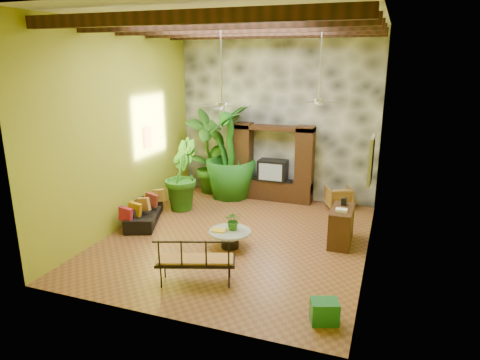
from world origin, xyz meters
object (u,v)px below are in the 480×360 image
at_px(coffee_table, 230,237).
at_px(ceiling_fan_back, 319,92).
at_px(tall_plant_b, 181,175).
at_px(green_bin, 324,312).
at_px(tall_plant_c, 230,152).
at_px(ceiling_fan_front, 221,96).
at_px(sofa, 144,213).
at_px(iron_bench, 194,259).
at_px(wicker_armchair, 339,197).
at_px(tall_plant_a, 208,152).
at_px(side_console, 341,226).
at_px(entertainment_center, 273,169).

bearing_deg(coffee_table, ceiling_fan_back, 48.09).
xyz_separation_m(tall_plant_b, green_bin, (4.75, -4.17, -0.81)).
distance_m(tall_plant_c, coffee_table, 3.89).
bearing_deg(tall_plant_b, ceiling_fan_front, -42.28).
height_order(sofa, coffee_table, sofa).
distance_m(iron_bench, green_bin, 2.57).
distance_m(wicker_armchair, iron_bench, 5.74).
distance_m(ceiling_fan_back, tall_plant_a, 4.63).
bearing_deg(iron_bench, sofa, 117.53).
distance_m(tall_plant_b, green_bin, 6.38).
bearing_deg(coffee_table, iron_bench, -90.92).
bearing_deg(tall_plant_a, wicker_armchair, -0.51).
bearing_deg(wicker_armchair, iron_bench, 44.34).
bearing_deg(tall_plant_a, green_bin, -51.37).
xyz_separation_m(ceiling_fan_back, tall_plant_b, (-3.83, 0.25, -2.40)).
bearing_deg(tall_plant_b, side_console, -11.27).
xyz_separation_m(entertainment_center, sofa, (-2.65, -3.01, -0.70)).
bearing_deg(entertainment_center, green_bin, -66.69).
height_order(tall_plant_b, tall_plant_c, tall_plant_c).
bearing_deg(ceiling_fan_front, tall_plant_a, 118.73).
bearing_deg(wicker_armchair, tall_plant_c, -23.31).
bearing_deg(ceiling_fan_front, tall_plant_c, 108.21).
relative_size(tall_plant_b, side_console, 1.87).
bearing_deg(iron_bench, coffee_table, 69.61).
xyz_separation_m(ceiling_fan_back, wicker_armchair, (0.40, 1.82, -3.09)).
bearing_deg(side_console, tall_plant_a, 150.03).
bearing_deg(ceiling_fan_front, tall_plant_b, 137.72).
bearing_deg(tall_plant_c, coffee_table, -69.13).
bearing_deg(tall_plant_c, entertainment_center, 9.76).
bearing_deg(side_console, wicker_armchair, 98.07).
distance_m(ceiling_fan_back, coffee_table, 3.93).
bearing_deg(green_bin, ceiling_fan_front, 139.54).
xyz_separation_m(entertainment_center, ceiling_fan_front, (-0.20, -3.54, 2.44)).
relative_size(tall_plant_c, iron_bench, 1.82).
relative_size(ceiling_fan_front, tall_plant_b, 0.93).
relative_size(sofa, tall_plant_b, 0.90).
height_order(iron_bench, green_bin, iron_bench).
height_order(tall_plant_a, green_bin, tall_plant_a).
bearing_deg(coffee_table, sofa, 165.86).
relative_size(sofa, coffee_table, 1.88).
distance_m(ceiling_fan_back, wicker_armchair, 3.61).
height_order(ceiling_fan_front, coffee_table, ceiling_fan_front).
relative_size(entertainment_center, tall_plant_c, 0.84).
height_order(ceiling_fan_back, wicker_armchair, ceiling_fan_back).
xyz_separation_m(tall_plant_b, iron_bench, (2.23, -3.79, -0.46)).
xyz_separation_m(iron_bench, side_console, (2.38, 2.87, -0.11)).
bearing_deg(tall_plant_b, tall_plant_c, 57.39).
xyz_separation_m(wicker_armchair, coffee_table, (-1.97, -3.57, -0.06)).
relative_size(ceiling_fan_back, side_console, 1.73).
xyz_separation_m(ceiling_fan_front, tall_plant_a, (-1.90, 3.46, -2.07)).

